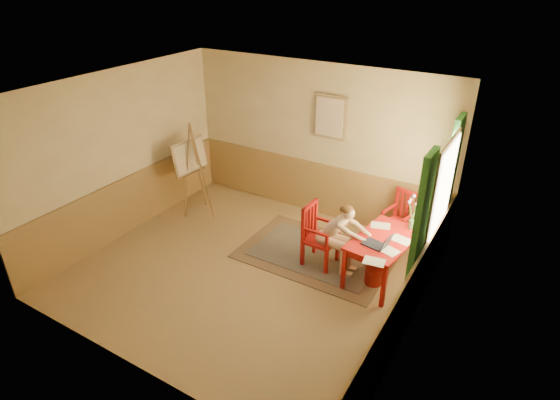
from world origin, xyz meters
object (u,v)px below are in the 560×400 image
Objects in this scene: easel at (191,160)px; chair_back at (400,220)px; table at (384,243)px; figure at (337,234)px; chair_left at (318,235)px; laptop at (378,244)px.

chair_back is at bearing 12.11° from easel.
table is 1.04m from chair_back.
figure reaches higher than chair_back.
easel is at bearing 173.63° from figure.
figure is 0.65× the size of easel.
chair_left reaches higher than table.
easel is (-3.70, -0.79, 0.55)m from chair_back.
table is at bearing 89.81° from laptop.
chair_back is 2.36× the size of laptop.
chair_left is (-1.01, -0.10, -0.12)m from table.
chair_left is at bearing 171.56° from laptop.
laptop is (1.00, -0.15, 0.26)m from chair_left.
chair_back is 1.31m from laptop.
figure reaches higher than laptop.
figure is 3.13m from easel.
chair_back reaches higher than table.
figure is at bearing -170.83° from table.
figure is at bearing -1.13° from chair_left.
easel is at bearing 172.63° from laptop.
table is 0.73× the size of easel.
chair_left is 1.03× the size of chair_back.
figure is at bearing -6.37° from easel.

